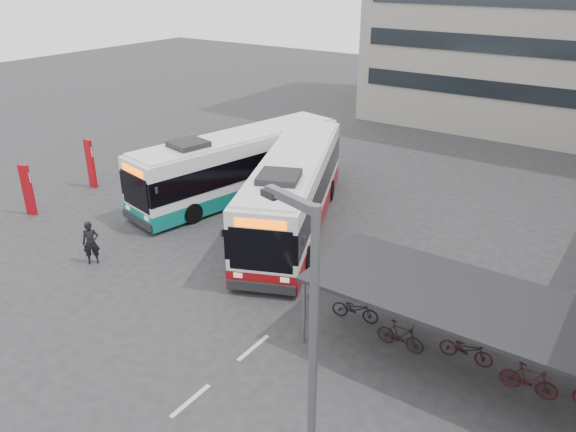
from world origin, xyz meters
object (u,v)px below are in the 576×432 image
Objects in this scene: bus_teal at (239,165)px; pedestrian at (91,243)px; bus_main at (294,192)px; lamp_post at (309,379)px.

bus_teal reaches higher than pedestrian.
bus_teal is at bearing 40.63° from pedestrian.
bus_teal is (-4.63, 1.62, -0.07)m from bus_main.
bus_main is at bearing 10.36° from pedestrian.
bus_teal is 1.56× the size of lamp_post.
lamp_post is at bearing -68.81° from pedestrian.
lamp_post is (14.39, -5.64, 3.73)m from pedestrian.
bus_main is at bearing 141.10° from lamp_post.
bus_main is 9.33m from pedestrian.
pedestrian is 0.23× the size of lamp_post.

